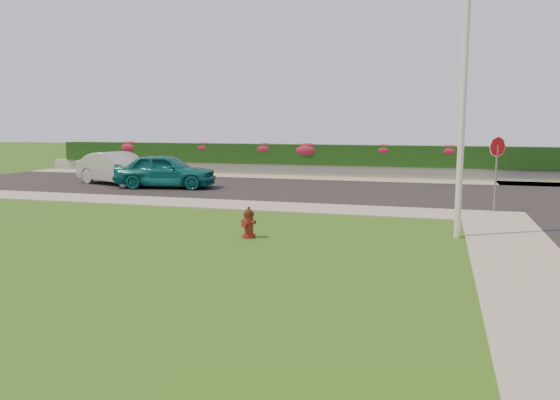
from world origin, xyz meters
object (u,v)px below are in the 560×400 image
(fire_hydrant, at_px, (249,223))
(sedan_teal, at_px, (166,171))
(sedan_silver, at_px, (118,168))
(stop_sign, at_px, (497,156))
(utility_pole, at_px, (462,111))

(fire_hydrant, relative_size, sedan_teal, 0.18)
(sedan_silver, distance_m, stop_sign, 16.45)
(sedan_silver, relative_size, utility_pole, 0.71)
(fire_hydrant, relative_size, stop_sign, 0.32)
(fire_hydrant, bearing_deg, stop_sign, 61.58)
(fire_hydrant, xyz_separation_m, stop_sign, (6.31, 5.86, 1.44))
(sedan_silver, height_order, stop_sign, stop_sign)
(fire_hydrant, xyz_separation_m, sedan_silver, (-9.73, 9.39, 0.41))
(sedan_teal, height_order, utility_pole, utility_pole)
(sedan_teal, xyz_separation_m, stop_sign, (13.28, -2.93, 1.03))
(sedan_teal, relative_size, sedan_silver, 0.97)
(stop_sign, bearing_deg, sedan_teal, 150.66)
(sedan_teal, bearing_deg, sedan_silver, 68.72)
(fire_hydrant, distance_m, sedan_teal, 11.23)
(fire_hydrant, distance_m, utility_pole, 5.95)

